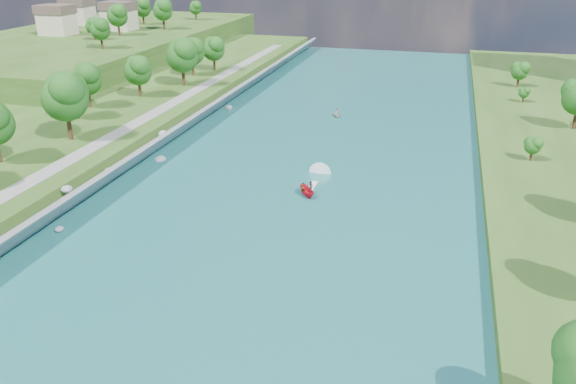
% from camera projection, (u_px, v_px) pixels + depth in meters
% --- Properties ---
extents(ground, '(260.00, 260.00, 0.00)m').
position_uv_depth(ground, '(252.00, 241.00, 68.36)').
color(ground, '#2D5119').
rests_on(ground, ground).
extents(river_water, '(55.00, 240.00, 0.10)m').
position_uv_depth(river_water, '(295.00, 180.00, 85.96)').
color(river_water, '#175357').
rests_on(river_water, ground).
extents(berm_west, '(45.00, 240.00, 3.50)m').
position_uv_depth(berm_west, '(18.00, 142.00, 97.62)').
color(berm_west, '#2D5119').
rests_on(berm_west, ground).
extents(ridge_west, '(60.00, 120.00, 9.00)m').
position_uv_depth(ridge_west, '(97.00, 48.00, 170.61)').
color(ridge_west, '#2D5119').
rests_on(ridge_west, ground).
extents(riprap_bank, '(4.76, 236.00, 4.47)m').
position_uv_depth(riprap_bank, '(140.00, 155.00, 91.06)').
color(riprap_bank, slate).
rests_on(riprap_bank, ground).
extents(riverside_path, '(3.00, 200.00, 0.10)m').
position_uv_depth(riverside_path, '(105.00, 140.00, 92.57)').
color(riverside_path, gray).
rests_on(riverside_path, berm_west).
extents(ridge_houses, '(29.50, 29.50, 8.40)m').
position_uv_depth(ridge_houses, '(85.00, 15.00, 172.98)').
color(ridge_houses, beige).
rests_on(ridge_houses, ridge_west).
extents(trees_west, '(17.22, 146.45, 13.98)m').
position_uv_depth(trees_west, '(14.00, 121.00, 83.06)').
color(trees_west, '#134813').
rests_on(trees_west, berm_west).
extents(trees_ridge, '(18.99, 66.48, 10.76)m').
position_uv_depth(trees_ridge, '(139.00, 15.00, 167.71)').
color(trees_ridge, '#134813').
rests_on(trees_ridge, ridge_west).
extents(motorboat, '(3.60, 18.67, 2.09)m').
position_uv_depth(motorboat, '(310.00, 186.00, 82.17)').
color(motorboat, red).
rests_on(motorboat, river_water).
extents(raft, '(3.50, 3.65, 1.71)m').
position_uv_depth(raft, '(337.00, 115.00, 117.61)').
color(raft, gray).
rests_on(raft, river_water).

